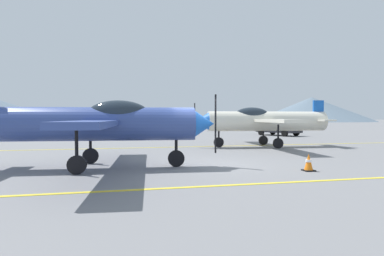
% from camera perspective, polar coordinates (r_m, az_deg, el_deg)
% --- Properties ---
extents(ground_plane, '(400.00, 400.00, 0.00)m').
position_cam_1_polar(ground_plane, '(12.31, 2.48, -6.53)').
color(ground_plane, slate).
extents(apron_line_near, '(80.00, 0.16, 0.01)m').
position_cam_1_polar(apron_line_near, '(8.87, 8.88, -9.84)').
color(apron_line_near, yellow).
rests_on(apron_line_near, ground_plane).
extents(apron_line_far, '(80.00, 0.16, 0.01)m').
position_cam_1_polar(apron_line_far, '(19.54, -3.31, -3.38)').
color(apron_line_far, yellow).
rests_on(apron_line_far, ground_plane).
extents(airplane_near, '(8.34, 9.58, 2.86)m').
position_cam_1_polar(airplane_near, '(11.85, -15.97, 0.90)').
color(airplane_near, '#33478C').
rests_on(airplane_near, ground_plane).
extents(airplane_mid, '(8.33, 9.57, 2.86)m').
position_cam_1_polar(airplane_mid, '(20.19, 12.25, 1.31)').
color(airplane_mid, silver).
rests_on(airplane_mid, ground_plane).
extents(car_sedan, '(3.41, 4.66, 1.62)m').
position_cam_1_polar(car_sedan, '(32.94, 15.05, 0.17)').
color(car_sedan, black).
rests_on(car_sedan, ground_plane).
extents(traffic_cone_front, '(0.36, 0.36, 0.59)m').
position_cam_1_polar(traffic_cone_front, '(11.59, 19.88, -5.73)').
color(traffic_cone_front, black).
rests_on(traffic_cone_front, ground_plane).
extents(hill_centerleft, '(50.78, 50.78, 10.43)m').
position_cam_1_polar(hill_centerleft, '(148.29, 20.36, 3.11)').
color(hill_centerleft, slate).
rests_on(hill_centerleft, ground_plane).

